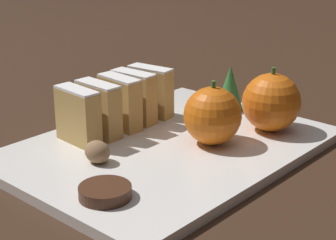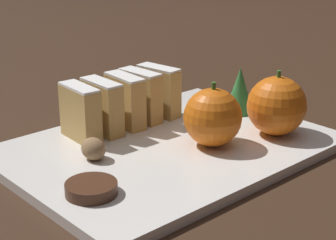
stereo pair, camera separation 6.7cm
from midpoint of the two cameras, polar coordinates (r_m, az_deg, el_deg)
ground_plane at (r=0.68m, az=-2.80°, el=-3.37°), size 6.00×6.00×0.00m
serving_platter at (r=0.68m, az=-2.81°, el=-2.90°), size 0.28×0.38×0.01m
stollen_slice_front at (r=0.68m, az=-11.91°, el=0.37°), size 0.06×0.03×0.07m
stollen_slice_second at (r=0.70m, az=-9.79°, el=1.03°), size 0.06×0.02×0.07m
stollen_slice_third at (r=0.72m, az=-7.80°, el=1.67°), size 0.06×0.03×0.07m
stollen_slice_fourth at (r=0.74m, az=-6.07°, el=2.31°), size 0.06×0.03×0.07m
stollen_slice_fifth at (r=0.76m, az=-4.31°, el=2.88°), size 0.07×0.03×0.07m
orange_near at (r=0.67m, az=1.69°, el=0.39°), size 0.07×0.07×0.08m
orange_far at (r=0.71m, az=7.85°, el=1.75°), size 0.07×0.07×0.08m
walnut at (r=0.63m, az=-10.22°, el=-3.26°), size 0.03×0.03×0.03m
chocolate_cookie at (r=0.56m, az=-9.86°, el=-7.29°), size 0.05×0.05×0.01m
evergreen_sprig at (r=0.78m, az=3.89°, el=3.21°), size 0.04×0.04×0.07m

